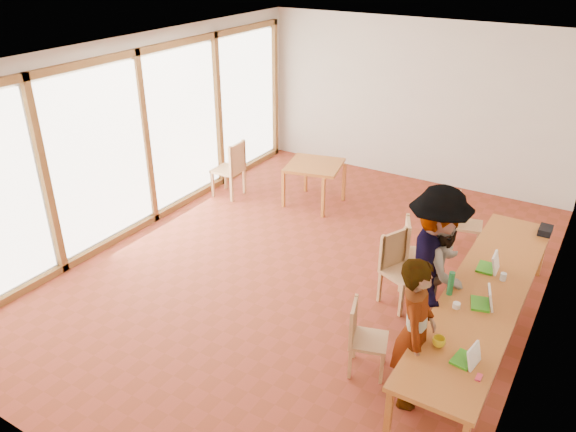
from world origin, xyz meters
name	(u,v)px	position (x,y,z in m)	size (l,w,h in m)	color
ground	(308,269)	(0.00, 0.00, 0.00)	(8.00, 8.00, 0.00)	maroon
wall_back	(415,102)	(0.00, 4.00, 1.50)	(6.00, 0.10, 3.00)	beige
wall_front	(55,339)	(0.00, -4.00, 1.50)	(6.00, 0.10, 3.00)	beige
wall_right	(555,227)	(3.00, 0.00, 1.50)	(0.10, 8.00, 3.00)	beige
window_wall	(144,134)	(-2.96, 0.00, 1.50)	(0.10, 8.00, 3.00)	white
ceiling	(312,53)	(0.00, 0.00, 3.02)	(6.00, 8.00, 0.04)	white
communal_table	(486,293)	(2.50, -0.41, 0.70)	(0.80, 4.00, 0.75)	#B66B28
side_table	(314,168)	(-0.99, 1.95, 0.67)	(0.90, 0.90, 0.75)	#B66B28
chair_near	(361,331)	(1.50, -1.51, 0.52)	(0.49, 0.49, 0.45)	tan
chair_mid	(398,261)	(1.34, -0.07, 0.59)	(0.59, 0.59, 0.51)	tan
chair_far	(414,247)	(1.39, 0.36, 0.59)	(0.60, 0.60, 0.52)	tan
chair_empty	(462,217)	(1.67, 1.68, 0.54)	(0.49, 0.49, 0.47)	tan
chair_spare	(233,164)	(-2.39, 1.47, 0.63)	(0.50, 0.50, 0.55)	tan
person_near	(414,333)	(2.10, -1.63, 0.82)	(0.60, 0.39, 1.64)	gray
person_mid	(441,270)	(1.97, -0.38, 0.82)	(0.80, 0.62, 1.64)	gray
person_far	(434,263)	(1.90, -0.47, 0.94)	(1.21, 0.70, 1.88)	gray
laptop_near	(469,358)	(2.65, -1.70, 0.81)	(0.24, 0.27, 0.21)	green
laptop_mid	(485,301)	(2.55, -0.72, 0.81)	(0.29, 0.31, 0.22)	green
laptop_far	(491,265)	(2.43, 0.04, 0.81)	(0.24, 0.28, 0.23)	green
yellow_mug	(439,342)	(2.34, -1.61, 0.80)	(0.13, 0.13, 0.10)	yellow
green_bottle	(451,283)	(2.17, -0.70, 0.89)	(0.07, 0.07, 0.28)	#1D743B
clear_glass	(503,277)	(2.61, -0.11, 0.80)	(0.07, 0.07, 0.09)	silver
condiment_cup	(456,305)	(2.31, -0.91, 0.78)	(0.08, 0.08, 0.06)	white
pink_phone	(479,377)	(2.79, -1.85, 0.76)	(0.05, 0.10, 0.01)	#DF344F
black_pouch	(545,230)	(2.83, 1.34, 0.80)	(0.16, 0.26, 0.09)	black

